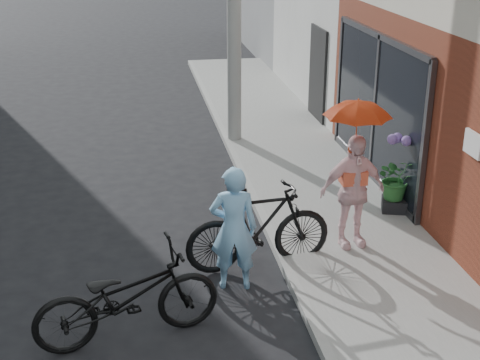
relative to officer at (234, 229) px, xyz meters
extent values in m
plane|color=black|center=(-0.20, -0.37, -0.82)|extent=(80.00, 80.00, 0.00)
cube|color=gray|center=(1.90, 1.63, -0.76)|extent=(2.20, 24.00, 0.12)
cube|color=#9E9E99|center=(0.74, 1.63, -0.76)|extent=(0.12, 24.00, 0.12)
cube|color=black|center=(2.96, 3.13, 0.54)|extent=(0.06, 3.80, 2.40)
cube|color=white|center=(2.96, -0.17, 1.00)|extent=(0.04, 0.40, 0.30)
imported|color=#80BAE4|center=(0.00, 0.00, 0.00)|extent=(0.65, 0.47, 1.64)
imported|color=black|center=(-1.34, -0.94, -0.27)|extent=(2.18, 1.14, 1.09)
imported|color=black|center=(0.40, 0.44, -0.22)|extent=(2.04, 0.77, 1.19)
imported|color=silver|center=(1.75, 0.66, 0.11)|extent=(0.99, 0.51, 1.61)
imported|color=#D44519|center=(1.75, 0.66, 1.29)|extent=(0.85, 0.85, 0.75)
cube|color=black|center=(2.80, 1.66, -0.60)|extent=(0.47, 0.47, 0.20)
imported|color=#266029|center=(2.80, 1.66, -0.16)|extent=(0.62, 0.54, 0.69)
camera|label=1|loc=(-1.15, -7.38, 3.64)|focal=50.00mm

